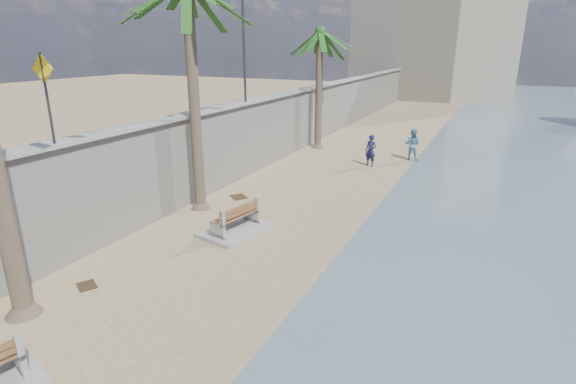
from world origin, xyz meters
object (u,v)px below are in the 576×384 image
(person_a, at_px, (371,148))
(palm_back, at_px, (320,33))
(person_b, at_px, (412,143))
(bench_far, at_px, (236,220))

(person_a, bearing_deg, palm_back, 158.33)
(person_a, xyz_separation_m, person_b, (1.73, 2.33, 0.01))
(palm_back, bearing_deg, person_a, -35.84)
(bench_far, distance_m, palm_back, 15.32)
(bench_far, relative_size, person_b, 1.37)
(palm_back, bearing_deg, bench_far, -80.06)
(person_b, bearing_deg, bench_far, 77.65)
(bench_far, distance_m, person_a, 10.85)
(bench_far, relative_size, person_a, 1.38)
(palm_back, bearing_deg, person_b, -6.74)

